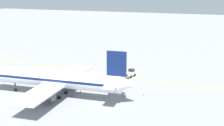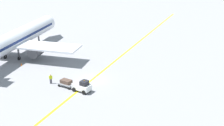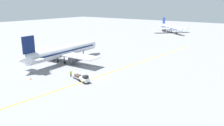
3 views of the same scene
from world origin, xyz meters
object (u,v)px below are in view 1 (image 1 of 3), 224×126
(baggage_tug_white, at_px, (131,73))
(traffic_cone_near_nose, at_px, (81,91))
(airplane_at_gate, at_px, (55,79))
(baggage_cart_trailing, at_px, (124,77))
(traffic_cone_mid_apron, at_px, (143,94))
(ground_crew_worker, at_px, (119,79))

(baggage_tug_white, xyz_separation_m, traffic_cone_near_nose, (-15.86, 6.54, -0.63))
(airplane_at_gate, relative_size, baggage_tug_white, 10.89)
(baggage_cart_trailing, relative_size, traffic_cone_mid_apron, 5.18)
(baggage_cart_trailing, xyz_separation_m, traffic_cone_mid_apron, (-9.77, -7.81, -0.49))
(baggage_tug_white, bearing_deg, airplane_at_gate, 152.03)
(ground_crew_worker, relative_size, traffic_cone_mid_apron, 3.05)
(airplane_at_gate, xyz_separation_m, baggage_cart_trailing, (16.55, -9.75, -2.95))
(baggage_cart_trailing, relative_size, traffic_cone_near_nose, 5.18)
(baggage_tug_white, relative_size, traffic_cone_mid_apron, 5.93)
(baggage_cart_trailing, height_order, traffic_cone_near_nose, baggage_cart_trailing)
(ground_crew_worker, height_order, traffic_cone_mid_apron, ground_crew_worker)
(traffic_cone_near_nose, bearing_deg, airplane_at_gate, 134.64)
(traffic_cone_near_nose, bearing_deg, baggage_cart_trailing, -24.62)
(baggage_cart_trailing, bearing_deg, baggage_tug_white, -13.10)
(airplane_at_gate, height_order, ground_crew_worker, airplane_at_gate)
(baggage_tug_white, bearing_deg, ground_crew_worker, 170.40)
(airplane_at_gate, distance_m, traffic_cone_near_nose, 6.53)
(ground_crew_worker, bearing_deg, baggage_tug_white, -9.60)
(baggage_tug_white, xyz_separation_m, baggage_cart_trailing, (-3.21, 0.75, -0.14))
(airplane_at_gate, height_order, traffic_cone_near_nose, airplane_at_gate)
(baggage_tug_white, relative_size, ground_crew_worker, 1.94)
(ground_crew_worker, distance_m, traffic_cone_near_nose, 11.08)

